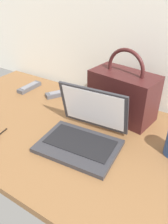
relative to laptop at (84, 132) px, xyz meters
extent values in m
cube|color=brown|center=(-0.04, 0.03, -0.06)|extent=(1.60, 0.76, 0.03)
cube|color=#2D2D33|center=(0.00, -0.05, -0.04)|extent=(0.33, 0.25, 0.02)
cube|color=black|center=(0.00, -0.03, -0.03)|extent=(0.28, 0.16, 0.00)
cube|color=#2D2D33|center=(-0.01, 0.09, 0.07)|extent=(0.30, 0.08, 0.20)
cube|color=white|center=(-0.01, 0.08, 0.07)|extent=(0.27, 0.06, 0.17)
cube|color=#4C4C51|center=(-0.34, 0.28, -0.04)|extent=(0.12, 0.16, 0.02)
cube|color=slate|center=(-0.34, 0.28, -0.02)|extent=(0.09, 0.12, 0.00)
cube|color=#4C4C51|center=(-0.55, 0.24, -0.04)|extent=(0.05, 0.16, 0.02)
cube|color=slate|center=(-0.55, 0.24, -0.02)|extent=(0.03, 0.12, 0.00)
cube|color=black|center=(-0.33, -0.14, -0.04)|extent=(0.01, 0.06, 0.00)
cube|color=#3F1919|center=(0.04, 0.27, 0.06)|extent=(0.32, 0.20, 0.22)
torus|color=#3F1919|center=(0.04, 0.27, 0.19)|extent=(0.18, 0.04, 0.18)
camera|label=1|loc=(0.40, -0.61, 0.55)|focal=36.07mm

